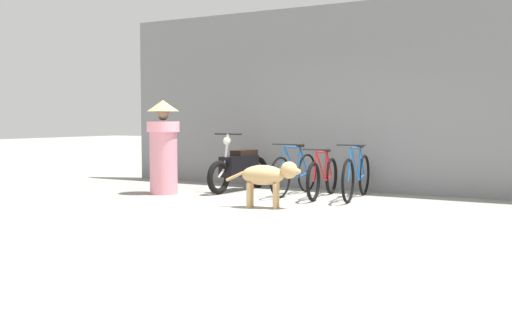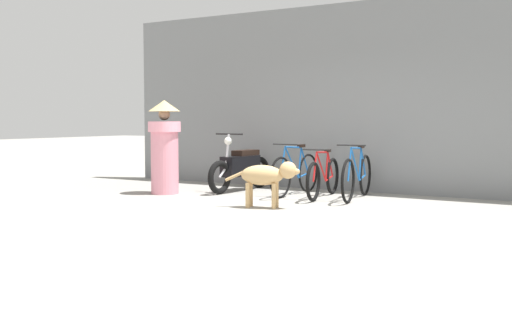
# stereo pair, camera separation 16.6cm
# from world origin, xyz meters

# --- Properties ---
(ground_plane) EXTENTS (60.00, 60.00, 0.00)m
(ground_plane) POSITION_xyz_m (0.00, 0.00, 0.00)
(ground_plane) COLOR gray
(shop_wall_back) EXTENTS (9.43, 0.20, 3.37)m
(shop_wall_back) POSITION_xyz_m (0.00, 3.10, 1.68)
(shop_wall_back) COLOR slate
(shop_wall_back) RESTS_ON ground
(bicycle_0) EXTENTS (0.46, 1.66, 0.89)m
(bicycle_0) POSITION_xyz_m (-0.54, 1.99, 0.37)
(bicycle_0) COLOR black
(bicycle_0) RESTS_ON ground
(bicycle_1) EXTENTS (0.46, 1.67, 0.82)m
(bicycle_1) POSITION_xyz_m (0.01, 1.92, 0.33)
(bicycle_1) COLOR black
(bicycle_1) RESTS_ON ground
(bicycle_2) EXTENTS (0.46, 1.78, 0.90)m
(bicycle_2) POSITION_xyz_m (0.56, 2.02, 0.37)
(bicycle_2) COLOR black
(bicycle_2) RESTS_ON ground
(motorcycle) EXTENTS (0.58, 1.81, 1.05)m
(motorcycle) POSITION_xyz_m (-1.67, 2.05, 0.42)
(motorcycle) COLOR black
(motorcycle) RESTS_ON ground
(stray_dog) EXTENTS (1.11, 0.47, 0.69)m
(stray_dog) POSITION_xyz_m (-0.23, 0.44, 0.47)
(stray_dog) COLOR tan
(stray_dog) RESTS_ON ground
(person_in_robes) EXTENTS (0.65, 0.65, 1.62)m
(person_in_robes) POSITION_xyz_m (-2.60, 1.05, 0.85)
(person_in_robes) COLOR pink
(person_in_robes) RESTS_ON ground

